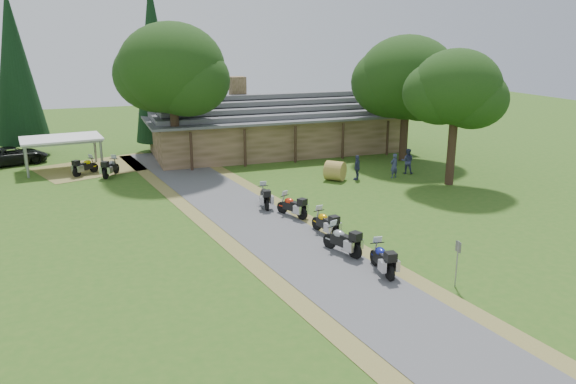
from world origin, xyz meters
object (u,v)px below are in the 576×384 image
object	(u,v)px
carport	(63,154)
motorcycle_row_e	(265,195)
motorcycle_row_b	(342,239)
motorcycle_row_c	(325,222)
lodge	(276,122)
car_dark_suv	(12,151)
motorcycle_row_a	(382,257)
motorcycle_carport_b	(111,167)
motorcycle_row_d	(292,205)
motorcycle_carport_a	(85,165)
hay_bale	(335,171)

from	to	relation	value
carport	motorcycle_row_e	world-z (taller)	carport
motorcycle_row_b	motorcycle_row_c	world-z (taller)	motorcycle_row_b
lodge	car_dark_suv	distance (m)	20.51
motorcycle_row_a	motorcycle_row_e	xyz separation A→B (m)	(-1.76, 10.45, -0.01)
car_dark_suv	motorcycle_row_b	bearing A→B (deg)	-165.18
motorcycle_row_c	motorcycle_carport_b	world-z (taller)	motorcycle_carport_b
motorcycle_carport_b	motorcycle_row_c	bearing A→B (deg)	-120.63
carport	motorcycle_row_a	xyz separation A→B (m)	(12.76, -24.19, -0.50)
motorcycle_row_d	carport	bearing A→B (deg)	11.30
motorcycle_carport_a	motorcycle_carport_b	bearing A→B (deg)	-74.32
hay_bale	motorcycle_carport_b	bearing A→B (deg)	155.97
hay_bale	motorcycle_row_c	bearing A→B (deg)	-117.16
carport	motorcycle_carport_a	bearing A→B (deg)	-63.12
lodge	carport	bearing A→B (deg)	-176.81
motorcycle_row_b	motorcycle_row_e	bearing A→B (deg)	-12.04
car_dark_suv	motorcycle_carport_b	xyz separation A→B (m)	(6.75, -6.37, -0.33)
lodge	motorcycle_carport_b	xyz separation A→B (m)	(-13.60, -4.22, -1.76)
carport	motorcycle_row_d	size ratio (longest dim) A/B	2.84
motorcycle_row_c	motorcycle_row_e	distance (m)	5.63
motorcycle_row_a	motorcycle_carport_a	bearing A→B (deg)	33.12
carport	motorcycle_row_e	bearing A→B (deg)	-58.03
motorcycle_row_d	motorcycle_carport_a	xyz separation A→B (m)	(-10.38, 13.75, 0.00)
lodge	hay_bale	distance (m)	10.71
hay_bale	carport	bearing A→B (deg)	150.95
carport	motorcycle_row_a	size ratio (longest dim) A/B	2.74
lodge	car_dark_suv	bearing A→B (deg)	173.95
carport	motorcycle_row_e	size ratio (longest dim) A/B	2.79
carport	motorcycle_row_e	distance (m)	17.61
motorcycle_carport_b	lodge	bearing A→B (deg)	-43.61
motorcycle_carport_a	motorcycle_carport_b	xyz separation A→B (m)	(1.66, -1.09, 0.03)
motorcycle_carport_a	hay_bale	world-z (taller)	motorcycle_carport_a
motorcycle_row_a	motorcycle_row_b	world-z (taller)	motorcycle_row_b
car_dark_suv	motorcycle_row_d	xyz separation A→B (m)	(15.47, -19.04, -0.36)
car_dark_suv	motorcycle_row_e	distance (m)	22.30
motorcycle_row_b	motorcycle_carport_b	size ratio (longest dim) A/B	1.02
motorcycle_row_c	motorcycle_row_e	world-z (taller)	motorcycle_row_c
lodge	motorcycle_row_b	size ratio (longest dim) A/B	10.45
lodge	motorcycle_row_e	size ratio (longest dim) A/B	10.90
motorcycle_row_d	motorcycle_row_e	bearing A→B (deg)	-4.37
car_dark_suv	motorcycle_row_d	bearing A→B (deg)	-158.50
motorcycle_row_e	hay_bale	world-z (taller)	motorcycle_row_e
car_dark_suv	hay_bale	distance (m)	24.48
carport	motorcycle_row_a	world-z (taller)	carport
lodge	motorcycle_row_e	world-z (taller)	lodge
carport	motorcycle_carport_b	world-z (taller)	carport
motorcycle_row_a	motorcycle_row_b	xyz separation A→B (m)	(-0.65, 2.49, 0.02)
carport	car_dark_suv	xyz separation A→B (m)	(-3.63, 3.09, -0.17)
car_dark_suv	motorcycle_row_c	distance (m)	27.44
lodge	car_dark_suv	xyz separation A→B (m)	(-20.35, 2.16, -1.43)
car_dark_suv	motorcycle_row_e	world-z (taller)	car_dark_suv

